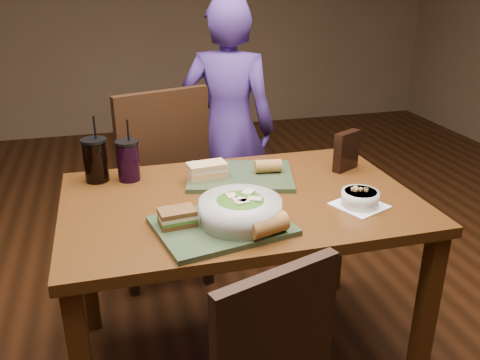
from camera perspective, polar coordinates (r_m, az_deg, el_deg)
name	(u,v)px	position (r m, az deg, el deg)	size (l,w,h in m)	color
ground	(240,356)	(2.31, 0.00, -19.16)	(6.00, 6.00, 0.00)	#381C0B
dining_table	(240,219)	(1.94, 0.00, -4.39)	(1.30, 0.85, 0.75)	#4F2C0F
chair_far	(164,179)	(2.55, -8.58, 0.16)	(0.57, 0.57, 1.04)	black
diner	(229,129)	(2.85, -1.28, 5.76)	(0.52, 0.34, 1.43)	#412972
tray_near	(222,226)	(1.67, -2.05, -5.15)	(0.42, 0.32, 0.02)	#2E3F25
tray_far	(240,176)	(2.07, 0.03, 0.47)	(0.42, 0.32, 0.02)	#2E3F25
salad_bowl	(240,209)	(1.66, 0.04, -3.30)	(0.27, 0.27, 0.09)	silver
soup_bowl	(360,198)	(1.87, 13.33, -1.98)	(0.21, 0.21, 0.07)	white
sandwich_near	(177,217)	(1.66, -7.07, -4.16)	(0.12, 0.09, 0.05)	#593819
sandwich_far	(207,170)	(2.03, -3.73, 1.10)	(0.16, 0.10, 0.06)	tan
baguette_near	(268,225)	(1.59, 3.14, -5.08)	(0.06, 0.06, 0.13)	#AD7533
baguette_far	(268,166)	(2.08, 3.17, 1.57)	(0.05, 0.05, 0.11)	#AD7533
cup_cola	(96,160)	(2.10, -15.92, 2.19)	(0.10, 0.10, 0.27)	black
cup_berry	(128,160)	(2.08, -12.46, 2.18)	(0.09, 0.09, 0.25)	black
chip_bag	(346,151)	(2.18, 11.86, 3.22)	(0.13, 0.04, 0.17)	black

